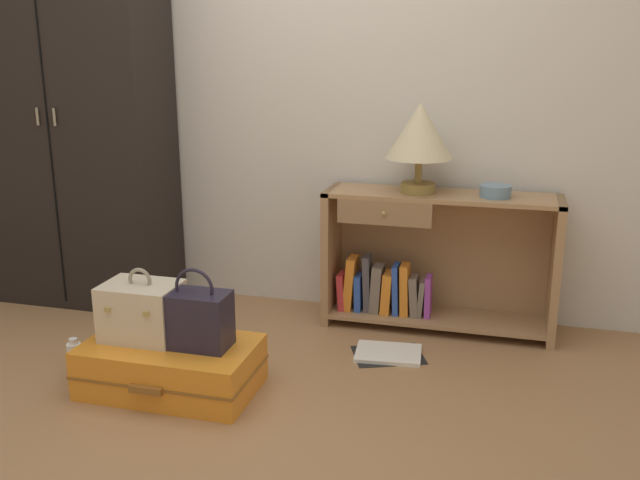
# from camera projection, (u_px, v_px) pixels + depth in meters

# --- Properties ---
(ground_plane) EXTENTS (9.00, 9.00, 0.00)m
(ground_plane) POSITION_uv_depth(u_px,v_px,m) (196.00, 430.00, 2.67)
(ground_plane) COLOR #9E7047
(back_wall) EXTENTS (6.40, 0.10, 2.60)m
(back_wall) POSITION_uv_depth(u_px,v_px,m) (305.00, 67.00, 3.71)
(back_wall) COLOR beige
(back_wall) RESTS_ON ground_plane
(wardrobe) EXTENTS (1.02, 0.47, 2.12)m
(wardrobe) POSITION_uv_depth(u_px,v_px,m) (73.00, 113.00, 3.81)
(wardrobe) COLOR black
(wardrobe) RESTS_ON ground_plane
(bookshelf) EXTENTS (1.16, 0.33, 0.71)m
(bookshelf) POSITION_uv_depth(u_px,v_px,m) (426.00, 263.00, 3.59)
(bookshelf) COLOR #A37A51
(bookshelf) RESTS_ON ground_plane
(table_lamp) EXTENTS (0.33, 0.33, 0.44)m
(table_lamp) POSITION_uv_depth(u_px,v_px,m) (420.00, 133.00, 3.40)
(table_lamp) COLOR olive
(table_lamp) RESTS_ON bookshelf
(bowl) EXTENTS (0.15, 0.15, 0.06)m
(bowl) POSITION_uv_depth(u_px,v_px,m) (495.00, 191.00, 3.37)
(bowl) COLOR slate
(bowl) RESTS_ON bookshelf
(suitcase_large) EXTENTS (0.73, 0.44, 0.21)m
(suitcase_large) POSITION_uv_depth(u_px,v_px,m) (171.00, 366.00, 2.96)
(suitcase_large) COLOR orange
(suitcase_large) RESTS_ON ground_plane
(train_case) EXTENTS (0.32, 0.24, 0.31)m
(train_case) POSITION_uv_depth(u_px,v_px,m) (142.00, 311.00, 2.96)
(train_case) COLOR beige
(train_case) RESTS_ON suitcase_large
(handbag) EXTENTS (0.28, 0.16, 0.34)m
(handbag) POSITION_uv_depth(u_px,v_px,m) (196.00, 318.00, 2.88)
(handbag) COLOR #231E2D
(handbag) RESTS_ON suitcase_large
(bottle) EXTENTS (0.06, 0.06, 0.20)m
(bottle) POSITION_uv_depth(u_px,v_px,m) (75.00, 361.00, 3.04)
(bottle) COLOR white
(bottle) RESTS_ON ground_plane
(open_book_on_floor) EXTENTS (0.39, 0.35, 0.02)m
(open_book_on_floor) POSITION_uv_depth(u_px,v_px,m) (388.00, 354.00, 3.31)
(open_book_on_floor) COLOR white
(open_book_on_floor) RESTS_ON ground_plane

